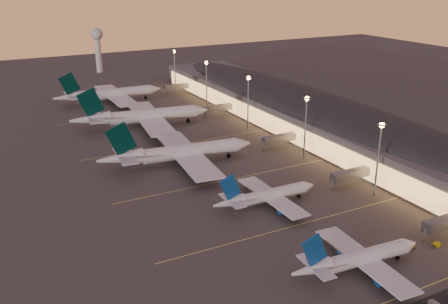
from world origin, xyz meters
TOP-DOWN VIEW (x-y plane):
  - ground at (0.00, 0.00)m, footprint 700.00×700.00m
  - airliner_narrow_south at (-0.44, -31.95)m, footprint 38.40×34.37m
  - airliner_narrow_north at (-0.76, 10.62)m, footprint 37.76×33.59m
  - airliner_wide_near at (-11.90, 57.25)m, footprint 62.20×56.98m
  - airliner_wide_mid at (-7.88, 111.68)m, footprint 67.31×61.81m
  - airliner_wide_far at (-8.85, 165.46)m, footprint 62.01×56.21m
  - terminal_building at (61.84, 72.47)m, footprint 56.35×255.00m
  - light_masts at (36.00, 65.00)m, footprint 2.20×217.20m
  - radar_tower at (10.00, 260.00)m, footprint 9.00×9.00m
  - lane_markings at (0.00, 40.00)m, footprint 90.00×180.36m
  - baggage_tug_a at (20.05, -30.13)m, footprint 3.73×2.41m
  - baggage_tug_b at (27.08, -33.10)m, footprint 3.53×1.74m

SIDE VIEW (x-z plane):
  - ground at x=0.00m, z-range 0.00..0.00m
  - lane_markings at x=0.00m, z-range 0.01..0.01m
  - baggage_tug_b at x=27.08m, z-range -0.04..0.98m
  - baggage_tug_a at x=20.05m, z-range -0.04..0.99m
  - airliner_narrow_north at x=-0.76m, z-range -3.27..10.27m
  - airliner_narrow_south at x=-0.44m, z-range -3.31..10.40m
  - airliner_wide_near at x=-11.90m, z-range -4.82..15.07m
  - airliner_wide_far at x=-8.85m, z-range -4.83..15.08m
  - airliner_wide_mid at x=-7.88m, z-range -5.22..16.32m
  - terminal_building at x=61.84m, z-range 0.05..17.51m
  - light_masts at x=36.00m, z-range 4.60..30.50m
  - radar_tower at x=10.00m, z-range 5.62..38.12m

